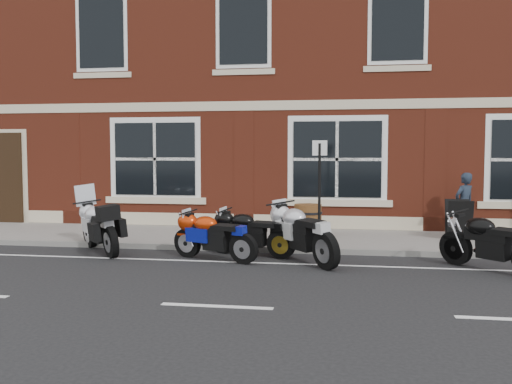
# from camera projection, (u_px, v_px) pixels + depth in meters

# --- Properties ---
(ground) EXTENTS (80.00, 80.00, 0.00)m
(ground) POSITION_uv_depth(u_px,v_px,m) (252.00, 265.00, 10.93)
(ground) COLOR black
(ground) RESTS_ON ground
(sidewalk) EXTENTS (30.00, 3.00, 0.12)m
(sidewalk) POSITION_uv_depth(u_px,v_px,m) (273.00, 238.00, 13.88)
(sidewalk) COLOR slate
(sidewalk) RESTS_ON ground
(kerb) EXTENTS (30.00, 0.16, 0.12)m
(kerb) POSITION_uv_depth(u_px,v_px,m) (263.00, 249.00, 12.33)
(kerb) COLOR slate
(kerb) RESTS_ON ground
(pub_building) EXTENTS (24.00, 12.00, 12.00)m
(pub_building) POSITION_uv_depth(u_px,v_px,m) (300.00, 47.00, 20.86)
(pub_building) COLOR maroon
(pub_building) RESTS_ON ground
(moto_touring_silver) EXTENTS (1.54, 1.74, 1.44)m
(moto_touring_silver) POSITION_uv_depth(u_px,v_px,m) (100.00, 225.00, 12.30)
(moto_touring_silver) COLOR black
(moto_touring_silver) RESTS_ON ground
(moto_sport_red) EXTENTS (1.88, 0.86, 0.89)m
(moto_sport_red) POSITION_uv_depth(u_px,v_px,m) (214.00, 235.00, 11.36)
(moto_sport_red) COLOR black
(moto_sport_red) RESTS_ON ground
(moto_sport_black) EXTENTS (1.89, 0.73, 0.88)m
(moto_sport_black) POSITION_uv_depth(u_px,v_px,m) (250.00, 232.00, 11.86)
(moto_sport_black) COLOR black
(moto_sport_black) RESTS_ON ground
(moto_sport_silver) EXTENTS (1.52, 1.94, 1.05)m
(moto_sport_silver) POSITION_uv_depth(u_px,v_px,m) (302.00, 231.00, 11.20)
(moto_sport_silver) COLOR black
(moto_sport_silver) RESTS_ON ground
(moto_naked_black) EXTENTS (1.59, 1.64, 0.97)m
(moto_naked_black) POSITION_uv_depth(u_px,v_px,m) (490.00, 241.00, 10.34)
(moto_naked_black) COLOR black
(moto_naked_black) RESTS_ON ground
(pedestrian_left) EXTENTS (0.67, 0.63, 1.54)m
(pedestrian_left) POSITION_uv_depth(u_px,v_px,m) (464.00, 204.00, 13.86)
(pedestrian_left) COLOR #1B2431
(pedestrian_left) RESTS_ON sidewalk
(a_board_sign) EXTENTS (0.56, 0.38, 0.94)m
(a_board_sign) POSITION_uv_depth(u_px,v_px,m) (459.00, 220.00, 13.28)
(a_board_sign) COLOR black
(a_board_sign) RESTS_ON sidewalk
(barrel_planter) EXTENTS (0.70, 0.70, 0.77)m
(barrel_planter) POSITION_uv_depth(u_px,v_px,m) (308.00, 220.00, 13.84)
(barrel_planter) COLOR #513615
(barrel_planter) RESTS_ON sidewalk
(parking_sign) EXTENTS (0.32, 0.08, 2.29)m
(parking_sign) POSITION_uv_depth(u_px,v_px,m) (319.00, 185.00, 12.35)
(parking_sign) COLOR black
(parking_sign) RESTS_ON sidewalk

